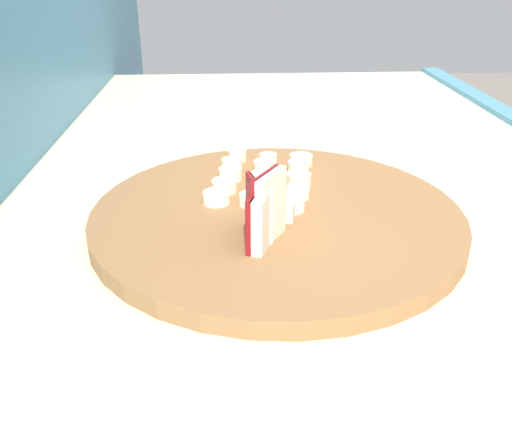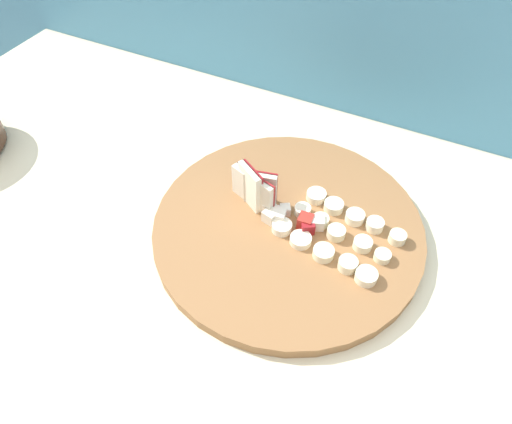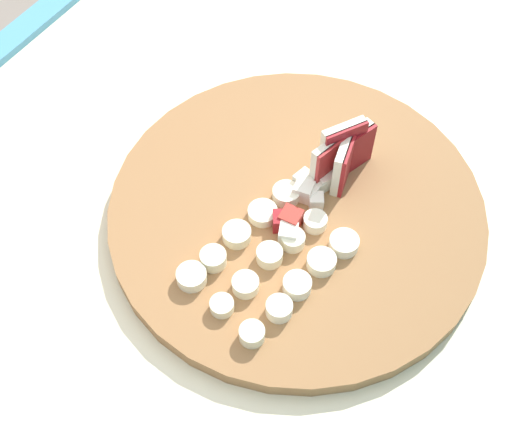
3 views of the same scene
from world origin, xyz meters
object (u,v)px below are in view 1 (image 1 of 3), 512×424
object	(u,v)px
cutting_board	(276,216)
banana_slice_rows	(263,178)
apple_wedge_fan	(265,210)
apple_dice_pile	(273,202)

from	to	relation	value
cutting_board	banana_slice_rows	world-z (taller)	banana_slice_rows
apple_wedge_fan	cutting_board	bearing A→B (deg)	-15.10
cutting_board	apple_dice_pile	size ratio (longest dim) A/B	3.73
apple_wedge_fan	apple_dice_pile	size ratio (longest dim) A/B	0.73
apple_dice_pile	banana_slice_rows	xyz separation A→B (m)	(0.07, 0.01, -0.00)
apple_dice_pile	apple_wedge_fan	bearing A→B (deg)	168.28
cutting_board	banana_slice_rows	bearing A→B (deg)	8.16
apple_wedge_fan	apple_dice_pile	distance (m)	0.06
apple_dice_pile	banana_slice_rows	bearing A→B (deg)	4.31
apple_wedge_fan	apple_dice_pile	bearing A→B (deg)	-11.72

